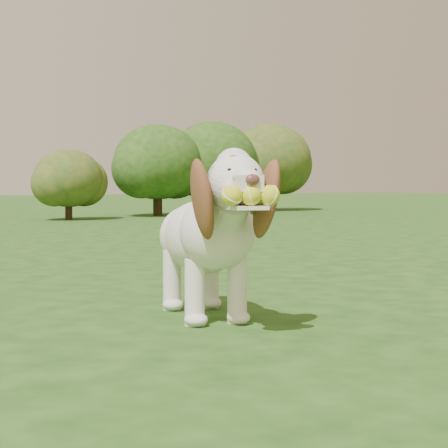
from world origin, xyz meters
TOP-DOWN VIEW (x-y plane):
  - ground at (0.00, 0.00)m, footprint 80.00×80.00m
  - dog at (0.07, -0.51)m, footprint 0.57×1.13m
  - shrub_c at (2.94, 8.83)m, footprint 1.16×1.16m
  - shrub_f at (6.28, 9.61)m, footprint 1.80×1.80m
  - shrub_d at (4.95, 9.44)m, footprint 1.69×1.69m
  - shrub_h at (8.58, 10.82)m, footprint 1.94×1.94m

SIDE VIEW (x-z plane):
  - ground at x=0.00m, z-range 0.00..0.00m
  - dog at x=0.07m, z-range 0.02..0.76m
  - shrub_c at x=2.94m, z-range 0.11..1.31m
  - shrub_d at x=4.95m, z-range 0.15..1.90m
  - shrub_f at x=6.28m, z-range 0.16..2.03m
  - shrub_h at x=8.58m, z-range 0.18..2.19m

